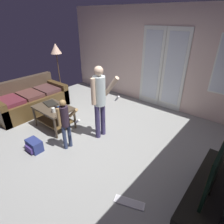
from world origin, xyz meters
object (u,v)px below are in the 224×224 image
Objects in this scene: tv_stand at (207,196)px; cup_by_laptop at (53,110)px; person_adult at (100,97)px; person_child at (65,120)px; dvd_remote_slim at (66,108)px; flat_screen_tv at (218,163)px; coffee_table at (54,113)px; laptop_closed at (51,103)px; loose_keyboard at (129,202)px; leather_couch at (30,100)px; cup_near_edge at (60,109)px; backpack at (34,146)px; floor_lamp at (56,51)px; tv_remote_black at (57,107)px.

cup_by_laptop is at bearing -176.48° from tv_stand.
person_child is at bearing -107.17° from person_adult.
flat_screen_tv is at bearing 17.31° from dvd_remote_slim.
laptop_closed is at bearing 159.13° from coffee_table.
person_child is 0.75m from dvd_remote_slim.
dvd_remote_slim is (-0.81, -0.26, -0.39)m from person_adult.
loose_keyboard is at bearing -143.17° from tv_stand.
person_child is (0.86, -0.30, 0.25)m from coffee_table.
leather_couch is 1.54m from cup_near_edge.
person_child reaches higher than cup_near_edge.
coffee_table is 5.21× the size of dvd_remote_slim.
backpack is 2.11m from loose_keyboard.
coffee_table reaches higher than backpack.
floor_lamp is 4.73m from loose_keyboard.
cup_by_laptop is at bearing -79.71° from dvd_remote_slim.
flat_screen_tv is 0.67× the size of floor_lamp.
person_adult is 4.66× the size of backpack.
tv_stand is at bearing 17.24° from dvd_remote_slim.
tv_remote_black reaches higher than tv_stand.
floor_lamp is at bearing 139.34° from coffee_table.
person_adult is 9.03× the size of tv_remote_black.
leather_couch is at bearing 152.09° from backpack.
person_adult is 0.98m from cup_near_edge.
dvd_remote_slim is at bearing -32.96° from floor_lamp.
flat_screen_tv is at bearing 3.59° from cup_by_laptop.
person_adult reaches higher than cup_near_edge.
laptop_closed is (-3.53, 0.01, 0.31)m from tv_stand.
leather_couch reaches higher than laptop_closed.
flat_screen_tv is at bearing 10.79° from laptop_closed.
cup_near_edge reaches higher than laptop_closed.
cup_by_laptop is (-3.11, -0.20, -0.23)m from flat_screen_tv.
dvd_remote_slim reaches higher than backpack.
tv_remote_black is at bearing -126.44° from dvd_remote_slim.
tv_remote_black is at bearing -179.67° from tv_stand.
backpack is 1.13m from laptop_closed.
cup_near_edge is at bearing -70.93° from dvd_remote_slim.
floor_lamp reaches higher than laptop_closed.
floor_lamp is at bearing 122.17° from tv_remote_black.
leather_couch is 1.08m from laptop_closed.
cup_by_laptop reaches higher than coffee_table.
flat_screen_tv is 3.12m from backpack.
cup_near_edge reaches higher than tv_remote_black.
dvd_remote_slim is (1.86, -1.20, -0.86)m from floor_lamp.
laptop_closed reaches higher than loose_keyboard.
cup_near_edge is 0.14m from cup_by_laptop.
leather_couch is 18.38× the size of cup_near_edge.
person_child is at bearing -19.14° from dvd_remote_slim.
cup_near_edge is 0.18m from tv_remote_black.
loose_keyboard is 2.69× the size of tv_remote_black.
person_child is 10.11× the size of cup_by_laptop.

